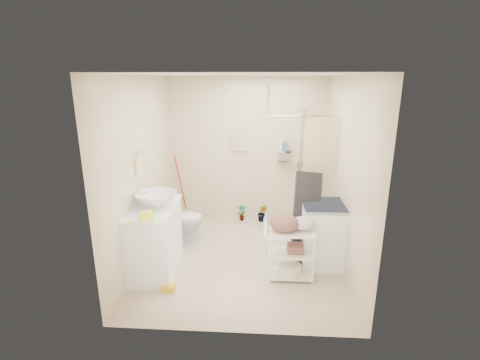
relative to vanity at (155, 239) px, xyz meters
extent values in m
plane|color=#C5B093|center=(1.16, 0.42, -0.46)|extent=(3.20, 3.20, 0.00)
cube|color=silver|center=(1.16, 0.42, 2.14)|extent=(2.80, 3.20, 0.04)
cube|color=beige|center=(1.16, 2.02, 0.84)|extent=(2.80, 0.04, 2.60)
cube|color=beige|center=(1.16, -1.18, 0.84)|extent=(2.80, 0.04, 2.60)
cube|color=beige|center=(-0.24, 0.42, 0.84)|extent=(0.04, 3.20, 2.60)
cube|color=beige|center=(2.56, 0.42, 0.84)|extent=(0.04, 3.20, 2.60)
cube|color=white|center=(0.00, 0.00, 0.00)|extent=(0.64, 1.08, 0.93)
imported|color=silver|center=(0.05, 0.02, 0.56)|extent=(0.64, 0.64, 0.19)
cube|color=yellow|center=(0.06, -0.42, 0.51)|extent=(0.20, 0.18, 0.09)
cube|color=gold|center=(0.29, -0.48, -0.40)|extent=(0.23, 0.18, 0.12)
imported|color=silver|center=(0.12, 0.89, -0.08)|extent=(0.79, 0.49, 0.77)
imported|color=brown|center=(1.07, 1.81, -0.31)|extent=(0.19, 0.17, 0.30)
imported|color=brown|center=(1.45, 1.80, -0.30)|extent=(0.21, 0.18, 0.33)
cube|color=beige|center=(1.01, 2.00, 1.04)|extent=(0.28, 0.03, 0.42)
imported|color=silver|center=(1.76, 1.95, 0.97)|extent=(0.11, 0.11, 0.23)
imported|color=#415B9E|center=(1.85, 1.95, 0.94)|extent=(0.08, 0.08, 0.18)
cube|color=silver|center=(2.30, 0.32, -0.01)|extent=(0.63, 0.65, 0.90)
camera|label=1|loc=(1.41, -4.21, 2.08)|focal=26.00mm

